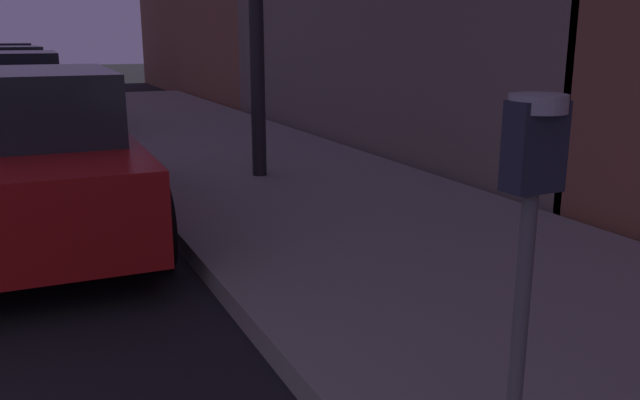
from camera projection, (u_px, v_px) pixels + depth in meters
parking_meter at (531, 195)px, 2.20m from camera, size 0.19×0.19×1.37m
car_red at (13, 157)px, 5.58m from camera, size 2.18×4.22×1.43m
car_black at (10, 95)px, 11.12m from camera, size 2.10×4.50×1.43m
car_green at (9, 76)px, 16.12m from camera, size 2.06×4.39×1.43m
car_blue at (8, 65)px, 22.01m from camera, size 2.03×4.41×1.43m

